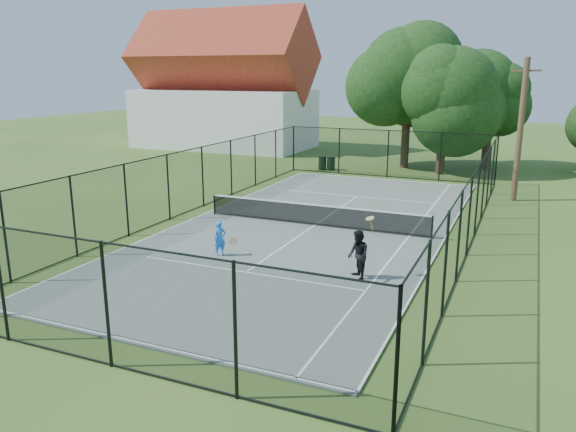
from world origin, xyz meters
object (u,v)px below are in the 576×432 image
at_px(player_blue, 220,239).
at_px(trash_bin_left, 322,163).
at_px(utility_pole, 520,130).
at_px(trash_bin_right, 331,163).
at_px(tennis_net, 315,214).
at_px(player_black, 358,255).

bearing_deg(player_blue, trash_bin_left, 99.11).
xyz_separation_m(utility_pole, player_blue, (-9.38, -14.18, -3.00)).
height_order(trash_bin_left, trash_bin_right, trash_bin_left).
height_order(trash_bin_right, utility_pole, utility_pole).
height_order(tennis_net, player_blue, player_blue).
bearing_deg(utility_pole, tennis_net, -130.56).
xyz_separation_m(player_blue, player_black, (5.25, -0.30, 0.18)).
relative_size(trash_bin_left, utility_pole, 0.13).
bearing_deg(player_black, tennis_net, 123.09).
distance_m(trash_bin_right, utility_pole, 13.30).
bearing_deg(utility_pole, trash_bin_left, 158.41).
distance_m(tennis_net, player_blue, 5.44).
height_order(trash_bin_left, player_black, player_black).
xyz_separation_m(trash_bin_left, player_blue, (3.06, -19.10, 0.20)).
relative_size(tennis_net, player_blue, 8.05).
xyz_separation_m(trash_bin_right, utility_pole, (11.87, -5.07, 3.21)).
relative_size(player_blue, player_black, 0.52).
xyz_separation_m(trash_bin_right, player_blue, (2.49, -19.25, 0.21)).
distance_m(trash_bin_right, player_blue, 19.41).
bearing_deg(tennis_net, trash_bin_right, 106.48).
distance_m(tennis_net, utility_pole, 12.25).
height_order(tennis_net, trash_bin_right, tennis_net).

